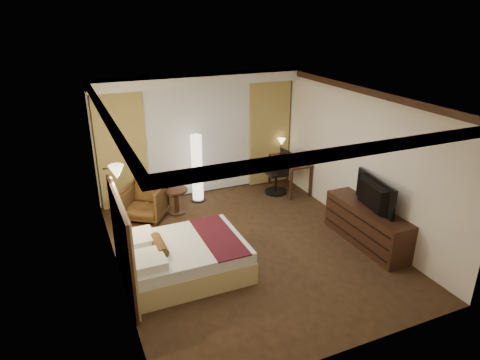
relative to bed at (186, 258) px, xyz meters
name	(u,v)px	position (x,y,z in m)	size (l,w,h in m)	color
floor	(249,247)	(1.26, 0.33, -0.27)	(4.50, 5.50, 0.01)	#301E12
ceiling	(250,97)	(1.26, 0.33, 2.43)	(4.50, 5.50, 0.01)	white
back_wall	(198,135)	(1.26, 3.08, 1.08)	(4.50, 0.02, 2.70)	silver
left_wall	(112,200)	(-0.99, 0.33, 1.08)	(0.02, 5.50, 2.70)	silver
right_wall	(359,159)	(3.51, 0.33, 1.08)	(0.02, 5.50, 2.70)	silver
crown_molding	(250,101)	(1.26, 0.33, 2.37)	(4.50, 5.50, 0.12)	black
soffit	(200,80)	(1.26, 2.83, 2.33)	(4.50, 0.50, 0.20)	white
curtain_sheer	(199,141)	(1.26, 3.00, 0.98)	(2.48, 0.04, 2.45)	silver
curtain_left_drape	(122,151)	(-0.44, 2.94, 0.98)	(1.00, 0.14, 2.45)	#9F8A48
curtain_right_drape	(269,133)	(2.96, 2.94, 0.98)	(1.00, 0.14, 2.45)	#9F8A48
wall_sconce	(117,172)	(-0.83, 0.73, 1.35)	(0.24, 0.24, 0.24)	white
bed	(186,258)	(0.00, 0.00, 0.00)	(1.86, 1.45, 0.55)	white
headboard	(123,244)	(-0.94, 0.00, 0.48)	(0.12, 1.75, 1.50)	tan
armchair	(145,200)	(-0.18, 2.21, 0.12)	(0.76, 0.71, 0.78)	#432914
side_table	(176,201)	(0.45, 2.17, -0.01)	(0.49, 0.49, 0.53)	black
floor_lamp	(197,168)	(1.06, 2.59, 0.49)	(0.32, 0.32, 1.52)	white
desk	(289,175)	(3.21, 2.33, 0.10)	(0.55, 1.15, 0.75)	black
desk_lamp	(281,147)	(3.21, 2.76, 0.65)	(0.18, 0.18, 0.34)	#FFD899
office_chair	(276,172)	(2.83, 2.28, 0.25)	(0.50, 0.50, 1.05)	black
dresser	(367,225)	(3.26, -0.38, 0.09)	(0.50, 1.84, 0.72)	black
television	(370,190)	(3.23, -0.38, 0.78)	(1.15, 0.66, 0.15)	black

